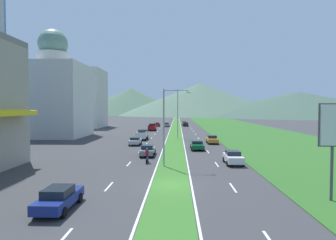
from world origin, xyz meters
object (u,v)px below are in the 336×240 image
at_px(car_2, 197,145).
at_px(car_3, 184,123).
at_px(car_7, 186,124).
at_px(motorcycle_rider, 147,157).
at_px(street_lamp_near, 167,122).
at_px(car_4, 167,125).
at_px(car_1, 212,139).
at_px(car_0, 233,157).
at_px(car_6, 148,150).
at_px(car_8, 135,141).
at_px(pickup_truck_0, 142,135).
at_px(street_lamp_mid, 176,110).
at_px(car_5, 59,198).
at_px(car_9, 157,124).
at_px(pickup_truck_1, 152,127).

height_order(car_2, car_3, car_3).
xyz_separation_m(car_7, motorcycle_rider, (-6.60, -70.67, 0.00)).
height_order(street_lamp_near, car_4, street_lamp_near).
bearing_deg(car_1, motorcycle_rider, -27.30).
bearing_deg(car_0, car_6, -117.85).
bearing_deg(car_8, motorcycle_rider, -166.92).
bearing_deg(pickup_truck_0, street_lamp_mid, -71.85).
bearing_deg(car_2, car_1, 157.52).
height_order(street_lamp_mid, car_2, street_lamp_mid).
height_order(street_lamp_near, car_6, street_lamp_near).
distance_m(car_5, car_6, 21.38).
relative_size(car_3, car_9, 1.04).
xyz_separation_m(car_4, car_9, (-3.51, 1.60, -0.01)).
xyz_separation_m(car_5, car_7, (10.56, 86.56, -0.00)).
bearing_deg(pickup_truck_1, street_lamp_mid, -162.25).
relative_size(car_4, pickup_truck_0, 0.84).
distance_m(car_9, pickup_truck_0, 43.35).
height_order(car_1, car_9, car_1).
bearing_deg(car_4, pickup_truck_0, 175.15).
relative_size(street_lamp_mid, car_8, 2.55).
relative_size(street_lamp_mid, car_5, 2.36).
height_order(car_5, car_8, car_5).
distance_m(street_lamp_mid, motorcycle_rider, 28.78).
height_order(street_lamp_near, car_8, street_lamp_near).
height_order(street_lamp_mid, pickup_truck_1, street_lamp_mid).
bearing_deg(car_2, pickup_truck_1, -164.89).
bearing_deg(pickup_truck_1, car_6, -175.74).
bearing_deg(car_6, car_7, -6.16).
bearing_deg(pickup_truck_1, car_2, -164.89).
xyz_separation_m(street_lamp_mid, car_7, (3.33, 42.57, -5.32)).
xyz_separation_m(car_8, pickup_truck_0, (0.11, 9.20, 0.26)).
bearing_deg(car_7, car_0, 2.78).
bearing_deg(car_9, car_0, -168.80).
xyz_separation_m(street_lamp_near, car_8, (-6.31, 18.71, -4.27)).
xyz_separation_m(car_0, car_7, (-3.45, 71.03, -0.04)).
bearing_deg(pickup_truck_0, street_lamp_near, -167.48).
bearing_deg(car_1, pickup_truck_0, -115.26).
distance_m(car_1, car_6, 17.56).
height_order(car_6, pickup_truck_1, pickup_truck_1).
height_order(car_4, car_6, car_6).
xyz_separation_m(car_5, car_8, (0.11, 32.49, -0.02)).
distance_m(car_3, car_6, 70.90).
distance_m(car_0, motorcycle_rider, 10.06).
distance_m(car_0, car_1, 19.68).
xyz_separation_m(street_lamp_near, car_5, (-6.42, -13.78, -4.25)).
bearing_deg(car_7, motorcycle_rider, -5.34).
xyz_separation_m(car_6, car_7, (7.07, 65.47, -0.02)).
xyz_separation_m(pickup_truck_0, motorcycle_rider, (3.75, -25.80, -0.24)).
bearing_deg(car_9, street_lamp_near, -175.05).
bearing_deg(car_7, street_lamp_mid, -4.47).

